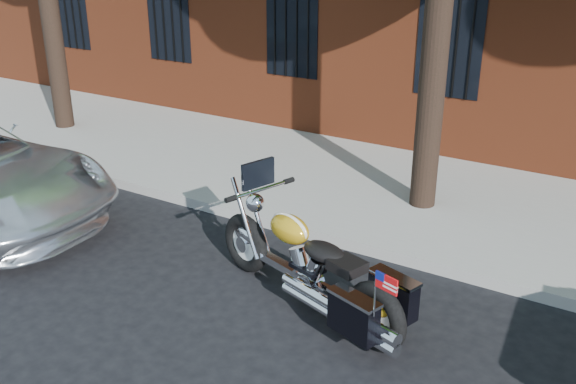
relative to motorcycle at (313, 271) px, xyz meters
The scene contains 4 objects.
ground 0.67m from the motorcycle, 160.31° to the left, with size 120.00×120.00×0.00m, color black.
curb 1.65m from the motorcycle, 105.70° to the left, with size 40.00×0.16×0.15m, color gray.
sidewalk 3.47m from the motorcycle, 97.20° to the left, with size 40.00×3.60×0.15m, color gray.
motorcycle is the anchor object (origin of this frame).
Camera 1 is at (3.29, -5.29, 3.81)m, focal length 40.00 mm.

